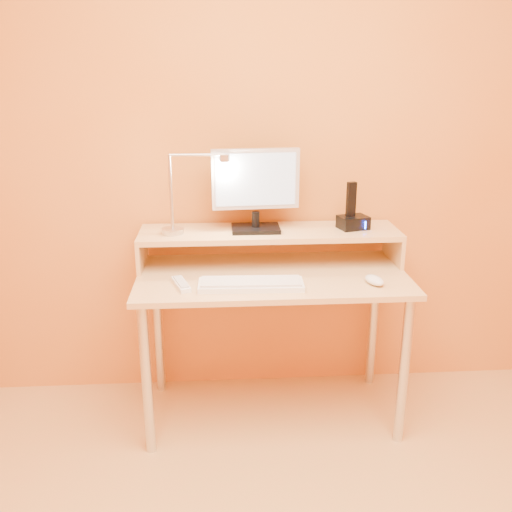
{
  "coord_description": "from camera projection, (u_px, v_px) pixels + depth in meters",
  "views": [
    {
      "loc": [
        -0.23,
        -1.18,
        1.59
      ],
      "look_at": [
        -0.08,
        1.13,
        0.82
      ],
      "focal_mm": 39.64,
      "sensor_mm": 36.0,
      "label": 1
    }
  ],
  "objects": [
    {
      "name": "lamp_head",
      "position": [
        225.0,
        158.0,
        2.46
      ],
      "size": [
        0.04,
        0.04,
        0.03
      ],
      "primitive_type": "cylinder",
      "color": "silver",
      "rests_on": "lamp_arm"
    },
    {
      "name": "monitor_screen",
      "position": [
        256.0,
        180.0,
        2.53
      ],
      "size": [
        0.36,
        0.03,
        0.23
      ],
      "primitive_type": "cube",
      "rotation": [
        0.0,
        0.0,
        0.07
      ],
      "color": "#9DB4D2",
      "rests_on": "monitor_panel"
    },
    {
      "name": "desk_lower",
      "position": [
        272.0,
        276.0,
        2.53
      ],
      "size": [
        1.2,
        0.6,
        0.02
      ],
      "primitive_type": "cube",
      "color": "tan",
      "rests_on": "floor"
    },
    {
      "name": "remote_control",
      "position": [
        181.0,
        284.0,
        2.37
      ],
      "size": [
        0.09,
        0.17,
        0.02
      ],
      "primitive_type": "cube",
      "rotation": [
        0.0,
        0.0,
        0.31
      ],
      "color": "white",
      "rests_on": "desk_lower"
    },
    {
      "name": "mouse",
      "position": [
        374.0,
        280.0,
        2.39
      ],
      "size": [
        0.09,
        0.12,
        0.04
      ],
      "primitive_type": "ellipsoid",
      "rotation": [
        0.0,
        0.0,
        0.31
      ],
      "color": "silver",
      "rests_on": "desk_lower"
    },
    {
      "name": "monitor_panel",
      "position": [
        255.0,
        179.0,
        2.54
      ],
      "size": [
        0.4,
        0.06,
        0.27
      ],
      "primitive_type": "cube",
      "rotation": [
        0.0,
        0.0,
        0.07
      ],
      "color": "silver",
      "rests_on": "monitor_neck"
    },
    {
      "name": "desk_leg_bl",
      "position": [
        158.0,
        329.0,
        2.84
      ],
      "size": [
        0.04,
        0.04,
        0.69
      ],
      "primitive_type": "cylinder",
      "color": "silver",
      "rests_on": "floor"
    },
    {
      "name": "phone_dock",
      "position": [
        353.0,
        222.0,
        2.63
      ],
      "size": [
        0.15,
        0.13,
        0.06
      ],
      "primitive_type": "cube",
      "rotation": [
        0.0,
        0.0,
        0.27
      ],
      "color": "black",
      "rests_on": "desk_shelf"
    },
    {
      "name": "monitor_neck",
      "position": [
        256.0,
        219.0,
        2.59
      ],
      "size": [
        0.04,
        0.04,
        0.07
      ],
      "primitive_type": "cylinder",
      "color": "black",
      "rests_on": "monitor_foot"
    },
    {
      "name": "lamp_base",
      "position": [
        173.0,
        231.0,
        2.55
      ],
      "size": [
        0.1,
        0.1,
        0.02
      ],
      "primitive_type": "cylinder",
      "color": "silver",
      "rests_on": "desk_shelf"
    },
    {
      "name": "lamp_post",
      "position": [
        171.0,
        192.0,
        2.5
      ],
      "size": [
        0.01,
        0.01,
        0.33
      ],
      "primitive_type": "cylinder",
      "color": "silver",
      "rests_on": "lamp_base"
    },
    {
      "name": "desk_leg_br",
      "position": [
        373.0,
        322.0,
        2.91
      ],
      "size": [
        0.04,
        0.04,
        0.69
      ],
      "primitive_type": "cylinder",
      "color": "silver",
      "rests_on": "floor"
    },
    {
      "name": "monitor_back",
      "position": [
        255.0,
        178.0,
        2.56
      ],
      "size": [
        0.36,
        0.04,
        0.23
      ],
      "primitive_type": "cube",
      "rotation": [
        0.0,
        0.0,
        0.07
      ],
      "color": "black",
      "rests_on": "monitor_panel"
    },
    {
      "name": "desk_shelf",
      "position": [
        270.0,
        233.0,
        2.62
      ],
      "size": [
        1.2,
        0.3,
        0.02
      ],
      "primitive_type": "cube",
      "color": "tan",
      "rests_on": "desk_lower"
    },
    {
      "name": "shelf_riser_left",
      "position": [
        142.0,
        252.0,
        2.6
      ],
      "size": [
        0.02,
        0.3,
        0.14
      ],
      "primitive_type": "cube",
      "color": "tan",
      "rests_on": "desk_lower"
    },
    {
      "name": "keyboard",
      "position": [
        251.0,
        285.0,
        2.36
      ],
      "size": [
        0.44,
        0.15,
        0.02
      ],
      "primitive_type": "cube",
      "rotation": [
        0.0,
        0.0,
        -0.03
      ],
      "color": "white",
      "rests_on": "desk_lower"
    },
    {
      "name": "phone_led",
      "position": [
        365.0,
        225.0,
        2.58
      ],
      "size": [
        0.01,
        0.0,
        0.04
      ],
      "primitive_type": "cube",
      "color": "#285CFF",
      "rests_on": "phone_dock"
    },
    {
      "name": "phone_handset",
      "position": [
        351.0,
        199.0,
        2.59
      ],
      "size": [
        0.05,
        0.03,
        0.16
      ],
      "primitive_type": "cube",
      "rotation": [
        0.0,
        0.0,
        0.27
      ],
      "color": "black",
      "rests_on": "phone_dock"
    },
    {
      "name": "desk_leg_fr",
      "position": [
        404.0,
        372.0,
        2.44
      ],
      "size": [
        0.04,
        0.04,
        0.69
      ],
      "primitive_type": "cylinder",
      "color": "silver",
      "rests_on": "floor"
    },
    {
      "name": "lamp_bulb",
      "position": [
        225.0,
        162.0,
        2.47
      ],
      "size": [
        0.03,
        0.03,
        0.0
      ],
      "primitive_type": "cylinder",
      "color": "#FFEAC6",
      "rests_on": "lamp_head"
    },
    {
      "name": "wall_back",
      "position": [
        267.0,
        145.0,
        2.66
      ],
      "size": [
        3.0,
        0.04,
        2.5
      ],
      "primitive_type": "cube",
      "color": "#CC8139",
      "rests_on": "floor"
    },
    {
      "name": "shelf_riser_right",
      "position": [
        393.0,
        247.0,
        2.68
      ],
      "size": [
        0.02,
        0.3,
        0.14
      ],
      "primitive_type": "cube",
      "color": "tan",
      "rests_on": "desk_lower"
    },
    {
      "name": "monitor_foot",
      "position": [
        256.0,
        229.0,
        2.61
      ],
      "size": [
        0.22,
        0.16,
        0.02
      ],
      "primitive_type": "cube",
      "color": "black",
      "rests_on": "desk_shelf"
    },
    {
      "name": "lamp_arm",
      "position": [
        197.0,
        155.0,
        2.45
      ],
      "size": [
        0.24,
        0.01,
        0.01
      ],
      "primitive_type": "cylinder",
      "rotation": [
        0.0,
        1.57,
        0.0
      ],
      "color": "silver",
      "rests_on": "lamp_post"
    },
    {
      "name": "desk_leg_fl",
      "position": [
        147.0,
        381.0,
        2.37
      ],
      "size": [
        0.04,
        0.04,
        0.69
      ],
      "primitive_type": "cylinder",
      "color": "silver",
      "rests_on": "floor"
    }
  ]
}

